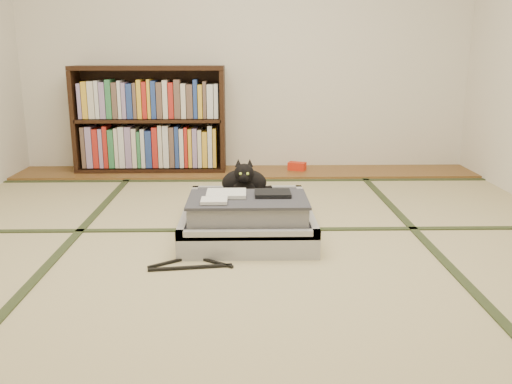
{
  "coord_description": "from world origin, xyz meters",
  "views": [
    {
      "loc": [
        -0.01,
        -2.69,
        1.03
      ],
      "look_at": [
        0.05,
        0.35,
        0.25
      ],
      "focal_mm": 38.0,
      "sensor_mm": 36.0,
      "label": 1
    }
  ],
  "objects": [
    {
      "name": "wood_strip",
      "position": [
        0.0,
        2.0,
        0.01
      ],
      "size": [
        4.0,
        0.5,
        0.02
      ],
      "primitive_type": "cube",
      "color": "brown",
      "rests_on": "ground"
    },
    {
      "name": "suitcase",
      "position": [
        0.0,
        0.35,
        0.1
      ],
      "size": [
        0.74,
        0.98,
        0.29
      ],
      "color": "#A7A6AB",
      "rests_on": "floor"
    },
    {
      "name": "cable_coil",
      "position": [
        0.16,
        0.68,
        0.15
      ],
      "size": [
        0.1,
        0.1,
        0.02
      ],
      "color": "white",
      "rests_on": "suitcase"
    },
    {
      "name": "cat",
      "position": [
        -0.02,
        0.64,
        0.24
      ],
      "size": [
        0.33,
        0.33,
        0.26
      ],
      "color": "black",
      "rests_on": "suitcase"
    },
    {
      "name": "red_item",
      "position": [
        0.45,
        2.03,
        0.06
      ],
      "size": [
        0.17,
        0.14,
        0.07
      ],
      "primitive_type": "cube",
      "rotation": [
        0.0,
        0.0,
        -0.39
      ],
      "color": "red",
      "rests_on": "wood_strip"
    },
    {
      "name": "hanger",
      "position": [
        -0.28,
        -0.16,
        0.01
      ],
      "size": [
        0.43,
        0.22,
        0.01
      ],
      "color": "black",
      "rests_on": "floor"
    },
    {
      "name": "tatami_borders",
      "position": [
        0.0,
        0.49,
        0.0
      ],
      "size": [
        4.0,
        4.5,
        0.01
      ],
      "color": "#2D381E",
      "rests_on": "ground"
    },
    {
      "name": "bookcase",
      "position": [
        -0.84,
        2.07,
        0.45
      ],
      "size": [
        1.31,
        0.3,
        0.92
      ],
      "color": "black",
      "rests_on": "wood_strip"
    },
    {
      "name": "floor",
      "position": [
        0.0,
        0.0,
        0.0
      ],
      "size": [
        4.5,
        4.5,
        0.0
      ],
      "primitive_type": "plane",
      "color": "tan",
      "rests_on": "ground"
    }
  ]
}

